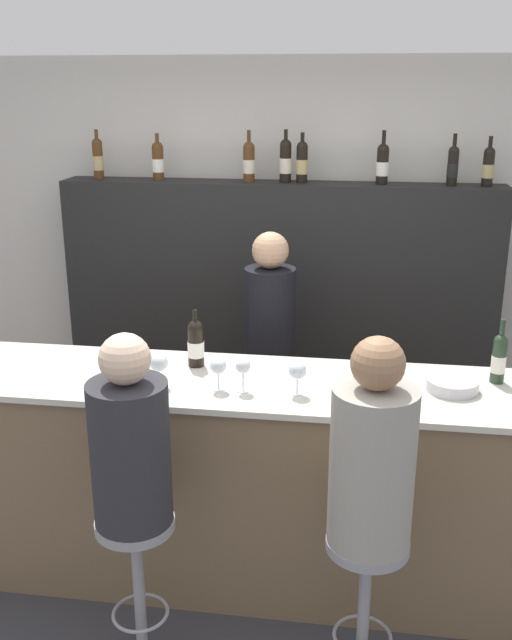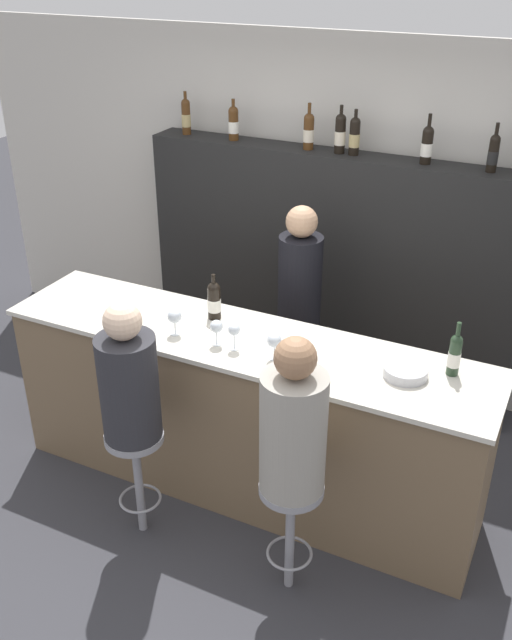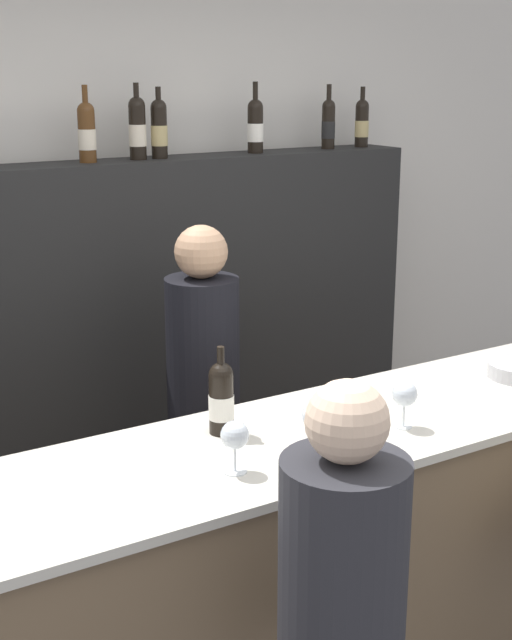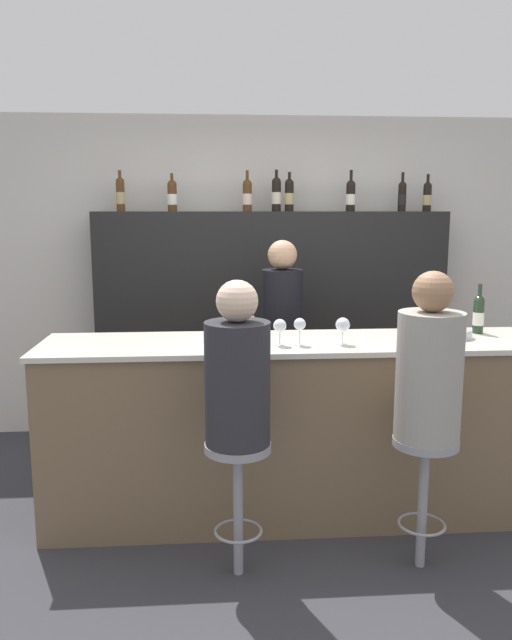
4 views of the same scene
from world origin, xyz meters
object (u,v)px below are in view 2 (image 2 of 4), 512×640
at_px(guest_seated_right, 293,426).
at_px(wine_bottle_backbar_0, 186,116).
at_px(bar_stool_left, 136,457).
at_px(wine_bottle_backbar_4, 355,136).
at_px(bartender, 298,326).
at_px(metal_bowl, 405,371).
at_px(wine_bottle_backbar_5, 427,144).
at_px(wine_bottle_counter_0, 214,300).
at_px(wine_bottle_backbar_2, 309,131).
at_px(wine_glass_0, 174,317).
at_px(wine_bottle_backbar_1, 233,123).
at_px(wine_glass_2, 234,331).
at_px(wine_glass_3, 274,341).
at_px(wine_glass_1, 216,327).
at_px(bar_stool_right, 291,510).
at_px(wine_bottle_backbar_3, 340,133).
at_px(guest_seated_left, 128,381).
at_px(wine_bottle_counter_1, 455,354).
at_px(wine_bottle_backbar_6, 493,153).

bearing_deg(guest_seated_right, wine_bottle_backbar_0, 131.15).
bearing_deg(guest_seated_right, bar_stool_left, 180.00).
relative_size(wine_bottle_backbar_4, guest_seated_right, 0.36).
xyz_separation_m(wine_bottle_backbar_0, bartender, (1.19, -0.59, -1.20)).
bearing_deg(metal_bowl, wine_bottle_backbar_5, 103.45).
distance_m(metal_bowl, bar_stool_left, 1.58).
bearing_deg(bar_stool_left, wine_bottle_counter_0, 82.98).
height_order(wine_bottle_counter_0, wine_bottle_backbar_2, wine_bottle_backbar_2).
height_order(wine_bottle_backbar_2, wine_glass_0, wine_bottle_backbar_2).
height_order(wine_bottle_backbar_1, wine_glass_2, wine_bottle_backbar_1).
bearing_deg(wine_glass_3, wine_bottle_backbar_1, 124.28).
bearing_deg(wine_glass_1, wine_bottle_backbar_0, 125.21).
distance_m(wine_bottle_backbar_0, wine_glass_1, 2.02).
bearing_deg(wine_bottle_backbar_2, bar_stool_right, -68.75).
height_order(wine_bottle_backbar_3, bartender, wine_bottle_backbar_3).
bearing_deg(wine_glass_0, wine_bottle_backbar_0, 117.62).
bearing_deg(metal_bowl, wine_glass_2, -171.20).
distance_m(wine_bottle_backbar_1, guest_seated_left, 2.25).
bearing_deg(bartender, wine_bottle_backbar_2, 109.71).
bearing_deg(bar_stool_left, wine_bottle_backbar_5, 63.88).
xyz_separation_m(wine_glass_3, guest_seated_right, (0.33, -0.50, -0.13)).
distance_m(wine_bottle_counter_0, wine_bottle_counter_1, 1.44).
height_order(wine_bottle_counter_0, bar_stool_left, wine_bottle_counter_0).
distance_m(wine_glass_3, bar_stool_right, 0.90).
height_order(wine_glass_2, wine_glass_3, same).
xyz_separation_m(wine_bottle_counter_0, guest_seated_left, (-0.10, -0.78, -0.15)).
relative_size(wine_bottle_backbar_0, wine_bottle_backbar_5, 0.97).
relative_size(wine_bottle_backbar_0, bartender, 0.19).
distance_m(wine_bottle_backbar_3, wine_bottle_backbar_4, 0.10).
xyz_separation_m(wine_bottle_backbar_5, wine_glass_1, (-0.73, -1.52, -0.77)).
xyz_separation_m(wine_bottle_backbar_2, wine_bottle_backbar_6, (1.24, -0.00, -0.00)).
bearing_deg(wine_bottle_backbar_6, wine_bottle_counter_1, -84.00).
bearing_deg(wine_bottle_backbar_3, wine_glass_1, -95.14).
relative_size(wine_bottle_backbar_4, bar_stool_right, 0.43).
height_order(wine_glass_1, bartender, bartender).
height_order(wine_bottle_counter_0, wine_bottle_counter_1, wine_bottle_counter_1).
bearing_deg(wine_bottle_counter_1, wine_bottle_backbar_3, 132.43).
relative_size(wine_glass_2, guest_seated_right, 0.18).
distance_m(metal_bowl, guest_seated_left, 1.47).
bearing_deg(wine_bottle_backbar_4, guest_seated_right, -77.32).
distance_m(wine_bottle_backbar_2, metal_bowl, 1.99).
xyz_separation_m(wine_bottle_counter_0, wine_bottle_backbar_1, (-0.51, 1.25, 0.75)).
xyz_separation_m(wine_bottle_backbar_3, wine_glass_1, (-0.14, -1.52, -0.78)).
bearing_deg(metal_bowl, guest_seated_right, -119.36).
distance_m(metal_bowl, bartender, 1.27).
distance_m(wine_glass_1, wine_glass_3, 0.36).
bearing_deg(wine_bottle_backbar_0, wine_bottle_backbar_1, -0.00).
bearing_deg(wine_bottle_backbar_4, bar_stool_right, -77.32).
xyz_separation_m(wine_glass_1, bartender, (0.12, 0.93, -0.43)).
height_order(wine_bottle_counter_0, wine_bottle_backbar_6, wine_bottle_backbar_6).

